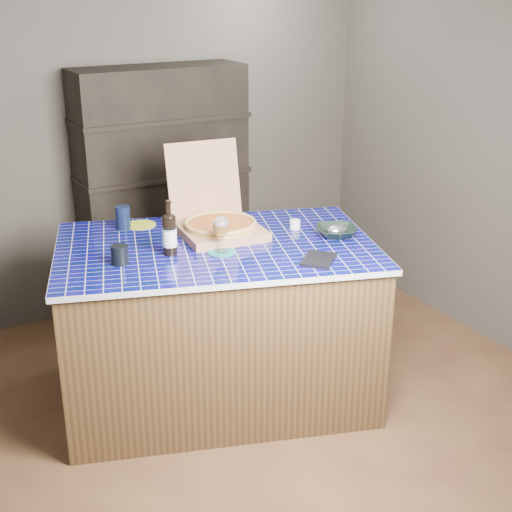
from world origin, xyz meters
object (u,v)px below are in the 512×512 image
pizza_box (219,222)px  wine_glass (221,227)px  bowl (336,231)px  kitchen_island (218,322)px  dvd_case (319,259)px  mead_bottle (169,233)px

pizza_box → wine_glass: bearing=-107.9°
pizza_box → bowl: size_ratio=2.56×
kitchen_island → wine_glass: bearing=-84.5°
wine_glass → dvd_case: bearing=-42.8°
kitchen_island → bowl: size_ratio=8.74×
dvd_case → kitchen_island: bearing=173.6°
bowl → mead_bottle: bearing=168.1°
kitchen_island → wine_glass: 0.64m
bowl → pizza_box: bearing=147.0°
wine_glass → bowl: size_ratio=0.88×
kitchen_island → wine_glass: (-0.03, -0.13, 0.63)m
pizza_box → mead_bottle: size_ratio=1.97×
wine_glass → bowl: bearing=-7.0°
wine_glass → pizza_box: bearing=66.3°
pizza_box → mead_bottle: 0.42m
wine_glass → dvd_case: (0.39, -0.36, -0.14)m
pizza_box → mead_bottle: (-0.38, -0.17, 0.05)m
mead_bottle → wine_glass: bearing=-24.5°
dvd_case → bowl: bearing=89.1°
kitchen_island → dvd_case: (0.36, -0.49, 0.49)m
kitchen_island → mead_bottle: mead_bottle is taller
bowl → dvd_case: bearing=-138.1°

